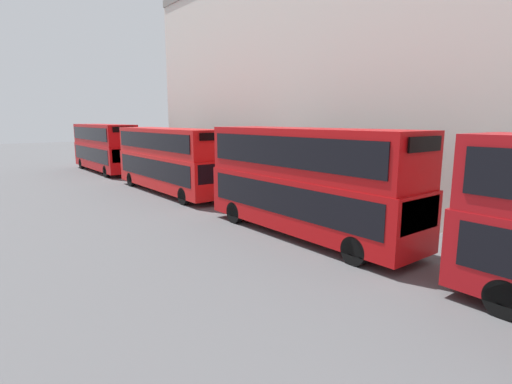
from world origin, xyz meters
The scene contains 4 objects.
bus_second_in_queue centered at (1.60, 17.14, 2.45)m, with size 2.59×10.22×4.46m.
bus_third_in_queue centered at (1.60, 29.84, 2.35)m, with size 2.59×11.37×4.24m.
bus_trailing centered at (1.60, 43.44, 2.41)m, with size 2.59×10.88×4.37m.
pedestrian centered at (4.15, 35.09, 0.80)m, with size 0.36×0.36×1.73m.
Camera 1 is at (-9.93, 5.59, 4.81)m, focal length 28.00 mm.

